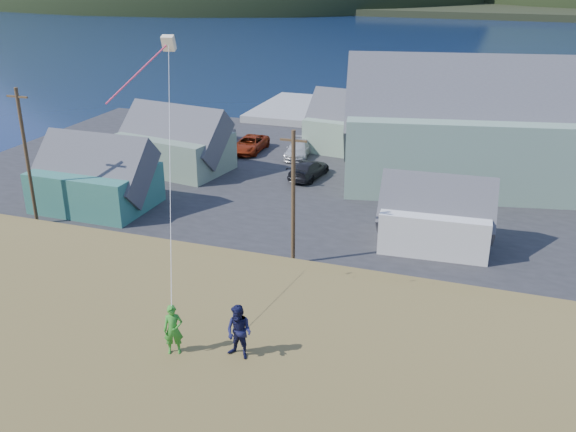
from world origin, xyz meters
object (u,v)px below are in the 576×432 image
(shed_palegreen_near, at_px, (174,142))
(kite_flyer_green, at_px, (173,330))
(lodge, at_px, (576,131))
(kite_flyer_navy, at_px, (239,332))
(wharf, at_px, (368,115))
(shed_white, at_px, (436,215))
(shed_teal, at_px, (95,176))
(shed_palegreen_far, at_px, (363,125))

(shed_palegreen_near, distance_m, kite_flyer_green, 39.29)
(lodge, xyz_separation_m, kite_flyer_navy, (-11.44, -39.68, 3.16))
(wharf, height_order, kite_flyer_navy, kite_flyer_navy)
(wharf, relative_size, shed_white, 3.48)
(shed_teal, relative_size, kite_flyer_green, 5.81)
(lodge, bearing_deg, shed_teal, -165.91)
(lodge, height_order, kite_flyer_navy, lodge)
(shed_teal, height_order, shed_palegreen_far, shed_palegreen_far)
(lodge, xyz_separation_m, kite_flyer_green, (-13.24, -40.08, 3.10))
(shed_palegreen_near, bearing_deg, shed_palegreen_far, 46.45)
(wharf, height_order, lodge, lodge)
(shed_palegreen_near, distance_m, shed_palegreen_far, 17.75)
(shed_palegreen_far, distance_m, kite_flyer_navy, 45.21)
(lodge, height_order, kite_flyer_green, lodge)
(shed_palegreen_far, relative_size, kite_flyer_navy, 6.92)
(shed_palegreen_far, height_order, kite_flyer_green, kite_flyer_green)
(wharf, distance_m, shed_teal, 36.68)
(wharf, xyz_separation_m, kite_flyer_navy, (8.98, -58.05, 7.54))
(wharf, bearing_deg, kite_flyer_navy, -81.21)
(lodge, height_order, shed_palegreen_near, lodge)
(wharf, distance_m, lodge, 27.81)
(lodge, distance_m, shed_white, 17.26)
(shed_palegreen_near, bearing_deg, wharf, 73.57)
(shed_palegreen_near, distance_m, kite_flyer_navy, 39.86)
(wharf, distance_m, shed_palegreen_far, 14.03)
(kite_flyer_green, bearing_deg, wharf, 71.98)
(wharf, relative_size, kite_flyer_green, 17.61)
(wharf, height_order, shed_palegreen_near, shed_palegreen_near)
(shed_palegreen_far, height_order, kite_flyer_navy, kite_flyer_navy)
(wharf, bearing_deg, lodge, -41.99)
(kite_flyer_navy, bearing_deg, kite_flyer_green, -157.95)
(shed_teal, xyz_separation_m, shed_white, (24.55, 1.25, -0.30))
(lodge, relative_size, shed_teal, 4.32)
(wharf, xyz_separation_m, lodge, (20.42, -18.37, 4.39))
(shed_palegreen_far, bearing_deg, shed_teal, -119.68)
(shed_palegreen_far, bearing_deg, kite_flyer_navy, -74.80)
(wharf, xyz_separation_m, shed_palegreen_near, (-11.67, -24.40, 2.14))
(shed_white, height_order, kite_flyer_navy, kite_flyer_navy)
(lodge, relative_size, shed_palegreen_far, 3.37)
(shed_white, distance_m, kite_flyer_navy, 25.81)
(lodge, relative_size, kite_flyer_navy, 23.31)
(shed_palegreen_near, height_order, kite_flyer_green, kite_flyer_green)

